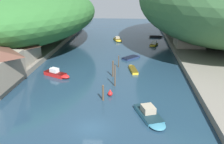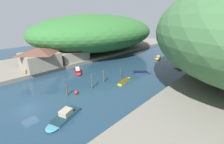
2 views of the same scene
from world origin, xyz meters
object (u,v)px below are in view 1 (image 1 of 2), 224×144
(boathouse_shed, at_px, (13,51))
(boat_yellow_tender, at_px, (57,74))
(right_bank_cottage, at_px, (189,36))
(boat_moored_right, at_px, (154,44))
(channel_buoy_near, at_px, (110,93))
(boat_cabin_cruiser, at_px, (156,36))
(boat_mid_channel, at_px, (118,40))
(boat_open_rowboat, at_px, (132,57))
(boat_small_dinghy, at_px, (133,69))
(boat_navy_launch, at_px, (150,115))

(boathouse_shed, xyz_separation_m, boat_yellow_tender, (10.18, -4.49, -2.85))
(boathouse_shed, bearing_deg, right_bank_cottage, 24.13)
(boat_moored_right, xyz_separation_m, channel_buoy_near, (-8.75, -32.66, 0.07))
(boat_moored_right, relative_size, boat_cabin_cruiser, 0.94)
(boathouse_shed, xyz_separation_m, boat_mid_channel, (19.23, 25.81, -2.94))
(boat_cabin_cruiser, bearing_deg, boat_moored_right, -8.76)
(right_bank_cottage, height_order, boat_open_rowboat, right_bank_cottage)
(boathouse_shed, distance_m, boat_small_dinghy, 24.06)
(right_bank_cottage, distance_m, boat_open_rowboat, 16.72)
(boat_cabin_cruiser, bearing_deg, boat_open_rowboat, -17.50)
(boathouse_shed, distance_m, boat_cabin_cruiser, 44.69)
(boat_cabin_cruiser, distance_m, boat_navy_launch, 50.33)
(boat_cabin_cruiser, height_order, boat_navy_launch, boat_navy_launch)
(boat_yellow_tender, distance_m, boat_open_rowboat, 18.71)
(boat_yellow_tender, distance_m, channel_buoy_near, 12.76)
(boat_mid_channel, height_order, boat_open_rowboat, boat_mid_channel)
(boat_mid_channel, relative_size, boat_small_dinghy, 0.85)
(boat_open_rowboat, xyz_separation_m, channel_buoy_near, (-3.12, -20.34, 0.22))
(boat_yellow_tender, height_order, boat_navy_launch, boat_yellow_tender)
(boat_yellow_tender, xyz_separation_m, boat_cabin_cruiser, (20.81, 36.54, -0.22))
(boat_mid_channel, relative_size, boat_navy_launch, 0.68)
(right_bank_cottage, distance_m, channel_buoy_near, 33.66)
(boat_open_rowboat, relative_size, boat_cabin_cruiser, 1.17)
(boat_mid_channel, distance_m, boat_cabin_cruiser, 13.32)
(boat_moored_right, relative_size, boat_yellow_tender, 0.70)
(right_bank_cottage, bearing_deg, channel_buoy_near, -120.79)
(boat_mid_channel, bearing_deg, boat_navy_launch, 81.10)
(boat_moored_right, bearing_deg, boathouse_shed, 54.74)
(boat_moored_right, xyz_separation_m, boat_navy_launch, (-3.07, -38.83, 0.05))
(boat_moored_right, xyz_separation_m, boat_open_rowboat, (-5.63, -12.33, -0.15))
(right_bank_cottage, relative_size, boat_navy_launch, 1.06)
(boat_yellow_tender, distance_m, boat_navy_launch, 21.03)
(boat_moored_right, height_order, channel_buoy_near, boat_moored_right)
(boat_cabin_cruiser, xyz_separation_m, boat_navy_launch, (-4.74, -50.11, 0.15))
(boat_yellow_tender, bearing_deg, boat_cabin_cruiser, 176.78)
(boathouse_shed, height_order, boat_yellow_tender, boathouse_shed)
(channel_buoy_near, bearing_deg, boat_navy_launch, -47.36)
(boat_moored_right, xyz_separation_m, boat_yellow_tender, (-19.14, -25.27, 0.12))
(boat_small_dinghy, distance_m, boat_navy_launch, 18.44)
(boathouse_shed, xyz_separation_m, boat_open_rowboat, (23.69, 8.45, -3.11))
(boathouse_shed, relative_size, channel_buoy_near, 9.57)
(boat_moored_right, height_order, boat_open_rowboat, boat_moored_right)
(right_bank_cottage, distance_m, boat_small_dinghy, 21.94)
(boat_yellow_tender, distance_m, boat_cabin_cruiser, 42.05)
(boathouse_shed, xyz_separation_m, right_bank_cottage, (37.73, 16.90, 0.23))
(boathouse_shed, distance_m, boat_navy_launch, 32.00)
(boathouse_shed, relative_size, boat_yellow_tender, 1.88)
(right_bank_cottage, xyz_separation_m, boat_small_dinghy, (-13.87, -16.68, -3.30))
(boat_open_rowboat, bearing_deg, boat_mid_channel, 146.76)
(right_bank_cottage, height_order, boat_cabin_cruiser, right_bank_cottage)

